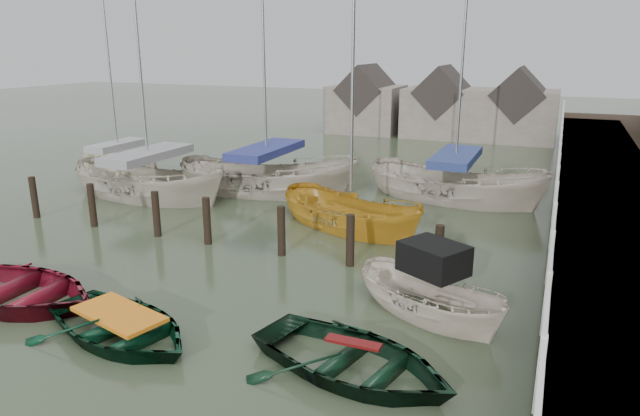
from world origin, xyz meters
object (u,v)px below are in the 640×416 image
at_px(rowboat_dkgreen, 353,373).
at_px(sailboat_b, 267,190).
at_px(sailboat_a, 151,195).
at_px(sailboat_c, 350,226).
at_px(sailboat_e, 120,171).
at_px(motorboat, 429,309).
at_px(rowboat_green, 121,338).
at_px(rowboat_red, 14,303).
at_px(sailboat_d, 453,198).

xyz_separation_m(rowboat_dkgreen, sailboat_b, (-7.45, 10.86, 0.06)).
xyz_separation_m(sailboat_a, sailboat_c, (8.32, -0.58, -0.04)).
relative_size(sailboat_b, sailboat_e, 1.38).
relative_size(rowboat_dkgreen, motorboat, 0.96).
distance_m(sailboat_c, sailboat_e, 12.87).
bearing_deg(motorboat, rowboat_green, 151.31).
bearing_deg(sailboat_e, sailboat_c, -82.79).
height_order(rowboat_green, sailboat_c, sailboat_c).
relative_size(sailboat_a, sailboat_c, 1.06).
height_order(sailboat_a, sailboat_c, sailboat_a).
height_order(sailboat_b, sailboat_c, sailboat_b).
height_order(motorboat, sailboat_b, sailboat_b).
height_order(rowboat_dkgreen, sailboat_e, sailboat_e).
xyz_separation_m(rowboat_red, sailboat_d, (7.53, 12.89, 0.06)).
bearing_deg(rowboat_green, rowboat_dkgreen, -67.54).
distance_m(motorboat, sailboat_a, 13.25).
height_order(sailboat_c, sailboat_d, sailboat_d).
relative_size(motorboat, sailboat_a, 0.37).
bearing_deg(rowboat_red, motorboat, -71.77).
height_order(sailboat_a, sailboat_d, sailboat_d).
bearing_deg(rowboat_green, sailboat_a, 50.89).
bearing_deg(sailboat_a, rowboat_green, -138.82).
bearing_deg(sailboat_e, motorboat, -95.28).
xyz_separation_m(rowboat_red, sailboat_c, (5.11, 8.18, 0.02)).
bearing_deg(sailboat_d, sailboat_c, 165.47).
bearing_deg(rowboat_dkgreen, motorboat, -1.15).
bearing_deg(rowboat_red, rowboat_dkgreen, -89.12).
height_order(rowboat_green, sailboat_a, sailboat_a).
height_order(rowboat_green, rowboat_dkgreen, rowboat_dkgreen).
distance_m(motorboat, sailboat_c, 6.28).
relative_size(rowboat_green, sailboat_c, 0.36).
bearing_deg(sailboat_e, rowboat_dkgreen, -103.78).
distance_m(rowboat_red, sailboat_a, 9.33).
height_order(rowboat_dkgreen, motorboat, motorboat).
bearing_deg(rowboat_green, rowboat_red, 99.46).
distance_m(rowboat_green, sailboat_b, 11.81).
distance_m(rowboat_red, rowboat_dkgreen, 8.02).
bearing_deg(sailboat_b, motorboat, -143.43).
xyz_separation_m(rowboat_green, sailboat_d, (4.17, 13.22, 0.06)).
height_order(rowboat_red, sailboat_b, sailboat_b).
relative_size(rowboat_dkgreen, sailboat_c, 0.37).
bearing_deg(sailboat_e, rowboat_red, -125.15).
xyz_separation_m(sailboat_b, sailboat_c, (4.55, -2.96, -0.05)).
distance_m(sailboat_b, sailboat_e, 7.85).
xyz_separation_m(rowboat_green, sailboat_a, (-6.57, 9.09, 0.06)).
bearing_deg(sailboat_a, sailboat_d, -63.65).
distance_m(rowboat_red, motorboat, 9.29).
relative_size(rowboat_green, rowboat_dkgreen, 0.96).
height_order(rowboat_red, motorboat, motorboat).
relative_size(rowboat_dkgreen, sailboat_a, 0.35).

